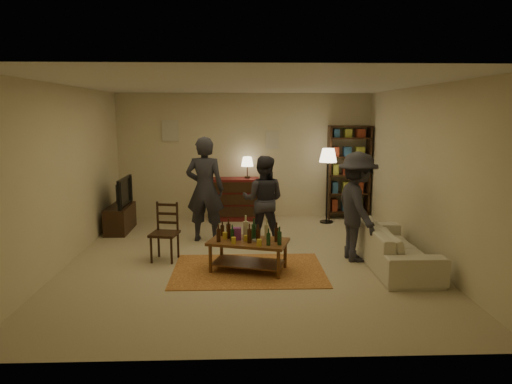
{
  "coord_description": "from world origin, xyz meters",
  "views": [
    {
      "loc": [
        -0.11,
        -6.96,
        2.28
      ],
      "look_at": [
        0.14,
        0.1,
        1.05
      ],
      "focal_mm": 32.0,
      "sensor_mm": 36.0,
      "label": 1
    }
  ],
  "objects_px": {
    "floor_lamp": "(328,160)",
    "person_left": "(205,189)",
    "person_by_sofa": "(357,207)",
    "person_right": "(263,200)",
    "sofa": "(393,246)",
    "coffee_table": "(248,244)",
    "dresser": "(236,198)",
    "dining_chair": "(166,230)",
    "tv_stand": "(120,212)",
    "bookshelf": "(348,171)"
  },
  "relations": [
    {
      "from": "dining_chair",
      "to": "person_right",
      "type": "bearing_deg",
      "value": 38.52
    },
    {
      "from": "person_right",
      "to": "coffee_table",
      "type": "bearing_deg",
      "value": 90.48
    },
    {
      "from": "bookshelf",
      "to": "person_left",
      "type": "relative_size",
      "value": 1.07
    },
    {
      "from": "coffee_table",
      "to": "person_by_sofa",
      "type": "height_order",
      "value": "person_by_sofa"
    },
    {
      "from": "coffee_table",
      "to": "sofa",
      "type": "bearing_deg",
      "value": 4.25
    },
    {
      "from": "dresser",
      "to": "sofa",
      "type": "distance_m",
      "value": 3.93
    },
    {
      "from": "floor_lamp",
      "to": "person_left",
      "type": "distance_m",
      "value": 2.79
    },
    {
      "from": "person_left",
      "to": "person_right",
      "type": "xyz_separation_m",
      "value": [
        1.03,
        -0.22,
        -0.16
      ]
    },
    {
      "from": "dresser",
      "to": "person_right",
      "type": "height_order",
      "value": "person_right"
    },
    {
      "from": "coffee_table",
      "to": "sofa",
      "type": "height_order",
      "value": "coffee_table"
    },
    {
      "from": "floor_lamp",
      "to": "sofa",
      "type": "bearing_deg",
      "value": -79.91
    },
    {
      "from": "tv_stand",
      "to": "bookshelf",
      "type": "bearing_deg",
      "value": 11.8
    },
    {
      "from": "coffee_table",
      "to": "floor_lamp",
      "type": "distance_m",
      "value": 3.5
    },
    {
      "from": "coffee_table",
      "to": "dining_chair",
      "type": "relative_size",
      "value": 1.35
    },
    {
      "from": "dining_chair",
      "to": "tv_stand",
      "type": "relative_size",
      "value": 0.87
    },
    {
      "from": "person_by_sofa",
      "to": "dining_chair",
      "type": "bearing_deg",
      "value": 81.1
    },
    {
      "from": "bookshelf",
      "to": "person_right",
      "type": "xyz_separation_m",
      "value": [
        -1.95,
        -1.93,
        -0.25
      ]
    },
    {
      "from": "coffee_table",
      "to": "person_by_sofa",
      "type": "relative_size",
      "value": 0.73
    },
    {
      "from": "bookshelf",
      "to": "sofa",
      "type": "height_order",
      "value": "bookshelf"
    },
    {
      "from": "tv_stand",
      "to": "coffee_table",
      "type": "bearing_deg",
      "value": -43.92
    },
    {
      "from": "floor_lamp",
      "to": "person_by_sofa",
      "type": "bearing_deg",
      "value": -90.24
    },
    {
      "from": "floor_lamp",
      "to": "person_by_sofa",
      "type": "xyz_separation_m",
      "value": [
        -0.01,
        -2.47,
        -0.47
      ]
    },
    {
      "from": "coffee_table",
      "to": "tv_stand",
      "type": "bearing_deg",
      "value": 136.08
    },
    {
      "from": "person_left",
      "to": "person_by_sofa",
      "type": "xyz_separation_m",
      "value": [
        2.43,
        -1.18,
        -0.09
      ]
    },
    {
      "from": "sofa",
      "to": "dining_chair",
      "type": "bearing_deg",
      "value": 83.27
    },
    {
      "from": "coffee_table",
      "to": "dining_chair",
      "type": "xyz_separation_m",
      "value": [
        -1.29,
        0.57,
        0.07
      ]
    },
    {
      "from": "bookshelf",
      "to": "floor_lamp",
      "type": "height_order",
      "value": "bookshelf"
    },
    {
      "from": "dining_chair",
      "to": "person_by_sofa",
      "type": "distance_m",
      "value": 3.0
    },
    {
      "from": "sofa",
      "to": "floor_lamp",
      "type": "bearing_deg",
      "value": 10.09
    },
    {
      "from": "floor_lamp",
      "to": "person_right",
      "type": "bearing_deg",
      "value": -133.21
    },
    {
      "from": "bookshelf",
      "to": "floor_lamp",
      "type": "distance_m",
      "value": 0.74
    },
    {
      "from": "person_by_sofa",
      "to": "person_right",
      "type": "bearing_deg",
      "value": 49.11
    },
    {
      "from": "dining_chair",
      "to": "person_by_sofa",
      "type": "bearing_deg",
      "value": 8.11
    },
    {
      "from": "tv_stand",
      "to": "person_right",
      "type": "xyz_separation_m",
      "value": [
        2.74,
        -0.95,
        0.39
      ]
    },
    {
      "from": "dresser",
      "to": "person_by_sofa",
      "type": "relative_size",
      "value": 0.8
    },
    {
      "from": "person_left",
      "to": "person_by_sofa",
      "type": "distance_m",
      "value": 2.7
    },
    {
      "from": "floor_lamp",
      "to": "bookshelf",
      "type": "bearing_deg",
      "value": 38.59
    },
    {
      "from": "dining_chair",
      "to": "person_right",
      "type": "relative_size",
      "value": 0.59
    },
    {
      "from": "bookshelf",
      "to": "person_by_sofa",
      "type": "bearing_deg",
      "value": -100.67
    },
    {
      "from": "coffee_table",
      "to": "person_right",
      "type": "height_order",
      "value": "person_right"
    },
    {
      "from": "person_by_sofa",
      "to": "sofa",
      "type": "bearing_deg",
      "value": -126.11
    },
    {
      "from": "coffee_table",
      "to": "sofa",
      "type": "xyz_separation_m",
      "value": [
        2.19,
        0.16,
        -0.11
      ]
    },
    {
      "from": "coffee_table",
      "to": "bookshelf",
      "type": "xyz_separation_m",
      "value": [
        2.24,
        3.34,
        0.62
      ]
    },
    {
      "from": "bookshelf",
      "to": "sofa",
      "type": "distance_m",
      "value": 3.26
    },
    {
      "from": "dining_chair",
      "to": "dresser",
      "type": "bearing_deg",
      "value": 78.64
    },
    {
      "from": "coffee_table",
      "to": "floor_lamp",
      "type": "bearing_deg",
      "value": 59.73
    },
    {
      "from": "person_right",
      "to": "dresser",
      "type": "bearing_deg",
      "value": -63.39
    },
    {
      "from": "dining_chair",
      "to": "person_right",
      "type": "height_order",
      "value": "person_right"
    },
    {
      "from": "coffee_table",
      "to": "dining_chair",
      "type": "distance_m",
      "value": 1.41
    },
    {
      "from": "tv_stand",
      "to": "person_left",
      "type": "xyz_separation_m",
      "value": [
        1.71,
        -0.74,
        0.56
      ]
    }
  ]
}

